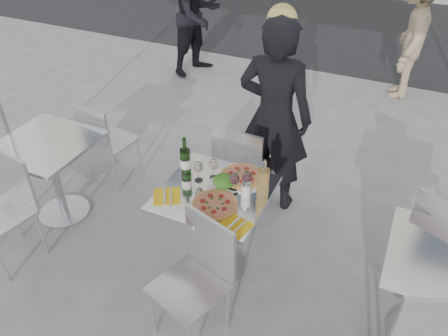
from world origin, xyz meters
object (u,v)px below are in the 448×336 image
at_px(main_table, 215,215).
at_px(pizza_near, 215,204).
at_px(chair_far, 241,165).
at_px(side_chair_lfar, 103,138).
at_px(sugar_shaker, 246,189).
at_px(side_chair_rfar, 442,238).
at_px(salad_plate, 224,182).
at_px(wineglass_red_a, 234,179).
at_px(napkin_left, 167,196).
at_px(side_table_right, 443,286).
at_px(side_chair_lnear, 8,201).
at_px(side_table_left, 51,164).
at_px(woman_diner, 274,118).
at_px(carafe, 263,182).
at_px(wineglass_red_b, 247,178).
at_px(napkin_right, 235,226).
at_px(wine_bottle, 185,160).
at_px(pedestrian_b, 410,35).
at_px(pizza_far, 242,177).
at_px(chair_near, 199,271).
at_px(wineglass_white_a, 198,168).
at_px(wineglass_white_b, 214,165).
at_px(pedestrian_a, 198,15).

xyz_separation_m(main_table, pizza_near, (0.06, -0.13, 0.22)).
height_order(main_table, chair_far, chair_far).
xyz_separation_m(side_chair_lfar, sugar_shaker, (1.60, -0.49, 0.30)).
relative_size(side_chair_rfar, salad_plate, 4.05).
relative_size(wineglass_red_a, napkin_left, 0.64).
xyz_separation_m(side_table_right, side_chair_lnear, (-2.97, -0.49, -0.02)).
bearing_deg(napkin_left, side_table_left, 140.37).
xyz_separation_m(side_table_right, side_chair_rfar, (-0.02, 0.44, -0.01)).
distance_m(woman_diner, salad_plate, 0.87).
bearing_deg(side_chair_lnear, main_table, 29.02).
xyz_separation_m(salad_plate, carafe, (0.28, 0.01, 0.08)).
xyz_separation_m(side_table_right, wineglass_red_b, (-1.31, 0.10, 0.32)).
distance_m(chair_far, woman_diner, 0.48).
xyz_separation_m(side_chair_lfar, napkin_right, (1.66, -0.80, 0.25)).
relative_size(side_chair_rfar, wineglass_red_a, 5.65).
xyz_separation_m(pizza_near, wine_bottle, (-0.34, 0.24, 0.10)).
xyz_separation_m(chair_far, wineglass_red_b, (0.25, -0.51, 0.31)).
distance_m(pedestrian_b, pizza_far, 3.57).
bearing_deg(woman_diner, napkin_right, 98.12).
distance_m(chair_near, napkin_left, 0.55).
xyz_separation_m(chair_near, pizza_near, (-0.06, 0.36, 0.24)).
bearing_deg(napkin_right, main_table, 148.58).
height_order(side_table_left, side_chair_rfar, side_chair_rfar).
relative_size(sugar_shaker, napkin_right, 0.50).
bearing_deg(napkin_right, wineglass_white_a, 155.36).
bearing_deg(wineglass_white_a, side_chair_lfar, 158.89).
bearing_deg(side_table_right, side_table_left, 180.00).
xyz_separation_m(salad_plate, wineglass_white_b, (-0.11, 0.06, 0.07)).
relative_size(pedestrian_a, wineglass_white_b, 10.28).
xyz_separation_m(wineglass_white_b, napkin_right, (0.33, -0.40, -0.11)).
xyz_separation_m(main_table, wineglass_white_a, (-0.16, 0.07, 0.32)).
height_order(wineglass_red_b, napkin_right, wineglass_red_b).
relative_size(pizza_far, wine_bottle, 1.13).
bearing_deg(chair_far, sugar_shaker, 115.75).
bearing_deg(pizza_near, napkin_right, -32.25).
bearing_deg(chair_far, side_chair_lnear, 38.56).
distance_m(main_table, side_chair_lfar, 1.50).
xyz_separation_m(chair_far, wineglass_white_a, (-0.10, -0.55, 0.31)).
height_order(pedestrian_a, salad_plate, pedestrian_a).
bearing_deg(side_chair_lnear, side_table_right, 20.03).
distance_m(side_table_right, wine_bottle, 1.81).
bearing_deg(side_chair_rfar, napkin_left, 44.23).
bearing_deg(side_chair_rfar, wine_bottle, 35.56).
xyz_separation_m(main_table, napkin_left, (-0.27, -0.18, 0.21)).
relative_size(salad_plate, wineglass_white_a, 1.40).
height_order(side_chair_lnear, wineglass_red_b, wineglass_red_b).
relative_size(side_chair_rfar, pedestrian_a, 0.55).
bearing_deg(side_chair_rfar, pedestrian_a, -15.98).
relative_size(woman_diner, napkin_right, 7.94).
relative_size(pedestrian_a, pizza_near, 5.32).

